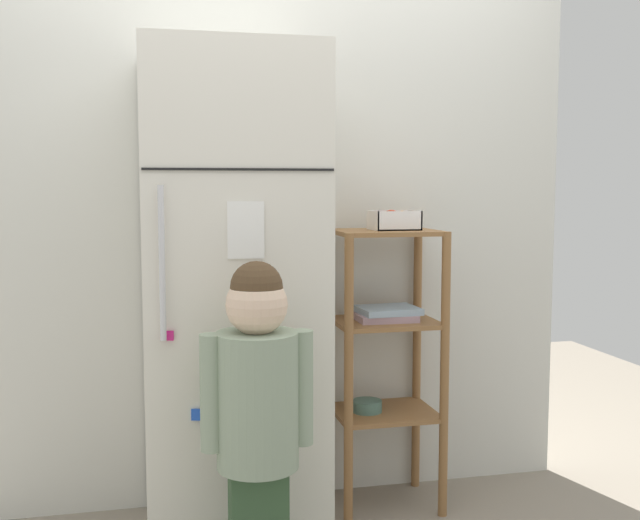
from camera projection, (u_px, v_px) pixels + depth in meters
name	position (u px, v px, depth m)	size (l,w,h in m)	color
kitchen_wall_back	(277.00, 226.00, 3.19)	(2.54, 0.03, 2.31)	silver
refrigerator	(231.00, 299.00, 2.83)	(0.64, 0.66, 1.81)	silver
child_standing	(257.00, 399.00, 2.37)	(0.35, 0.26, 1.10)	#355334
pantry_shelf_unit	(384.00, 342.00, 3.13)	(0.43, 0.35, 1.15)	olive
fruit_bin	(394.00, 221.00, 3.09)	(0.19, 0.15, 0.08)	white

